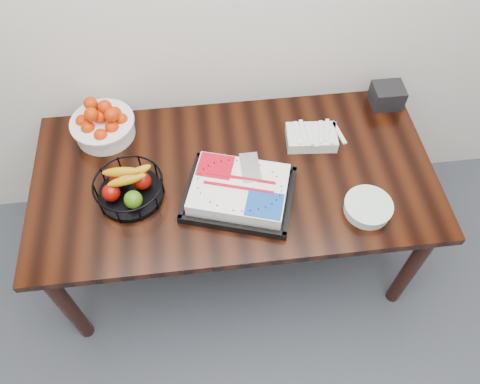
{
  "coord_description": "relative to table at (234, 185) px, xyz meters",
  "views": [
    {
      "loc": [
        -0.12,
        0.73,
        2.42
      ],
      "look_at": [
        0.01,
        1.84,
        0.83
      ],
      "focal_mm": 35.0,
      "sensor_mm": 36.0,
      "label": 1
    }
  ],
  "objects": [
    {
      "name": "napkin_box",
      "position": [
        0.8,
        0.35,
        0.14
      ],
      "size": [
        0.15,
        0.13,
        0.11
      ],
      "primitive_type": "cube",
      "rotation": [
        0.0,
        0.0,
        -0.01
      ],
      "color": "black",
      "rests_on": "table"
    },
    {
      "name": "fork_bag",
      "position": [
        0.38,
        0.15,
        0.12
      ],
      "size": [
        0.24,
        0.17,
        0.07
      ],
      "color": "silver",
      "rests_on": "table"
    },
    {
      "name": "fruit_basket",
      "position": [
        -0.45,
        -0.07,
        0.15
      ],
      "size": [
        0.3,
        0.3,
        0.16
      ],
      "color": "black",
      "rests_on": "table"
    },
    {
      "name": "plate_stack",
      "position": [
        0.54,
        -0.26,
        0.11
      ],
      "size": [
        0.2,
        0.2,
        0.05
      ],
      "color": "white",
      "rests_on": "table"
    },
    {
      "name": "cake_tray",
      "position": [
        0.01,
        -0.13,
        0.13
      ],
      "size": [
        0.54,
        0.48,
        0.09
      ],
      "color": "black",
      "rests_on": "table"
    },
    {
      "name": "table",
      "position": [
        0.0,
        0.0,
        0.0
      ],
      "size": [
        1.8,
        0.9,
        0.75
      ],
      "color": "black",
      "rests_on": "ground"
    },
    {
      "name": "tangerine_bowl",
      "position": [
        -0.58,
        0.31,
        0.17
      ],
      "size": [
        0.3,
        0.3,
        0.19
      ],
      "color": "white",
      "rests_on": "table"
    }
  ]
}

